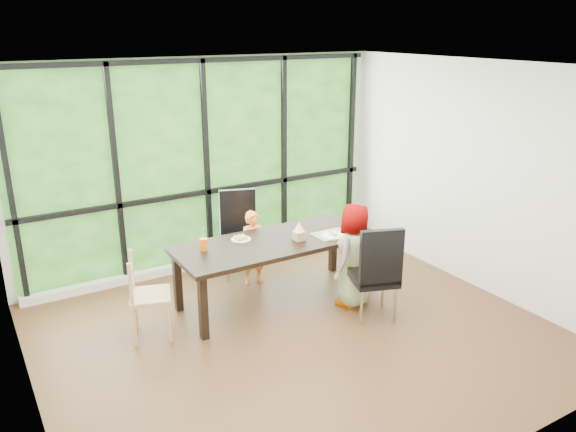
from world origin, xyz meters
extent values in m
plane|color=black|center=(0.00, 0.00, 0.00)|extent=(5.00, 5.00, 0.00)
plane|color=silver|center=(0.00, 2.25, 1.35)|extent=(5.00, 0.00, 5.00)
cube|color=#1A4518|center=(0.00, 2.23, 1.35)|extent=(4.80, 0.02, 2.65)
cube|color=silver|center=(0.00, 2.15, 0.05)|extent=(4.80, 0.12, 0.10)
cube|color=black|center=(0.20, 0.78, 0.38)|extent=(2.33, 0.97, 0.75)
cube|color=black|center=(0.18, 1.65, 0.54)|extent=(0.58, 0.58, 1.08)
cube|color=black|center=(0.92, -0.10, 0.54)|extent=(0.59, 0.59, 1.08)
cube|color=tan|center=(-1.28, 0.75, 0.45)|extent=(0.51, 0.52, 0.90)
imported|color=orange|center=(0.20, 1.33, 0.47)|extent=(0.38, 0.28, 0.94)
imported|color=gray|center=(0.89, 0.26, 0.60)|extent=(0.69, 0.59, 1.20)
cube|color=tan|center=(0.85, 0.60, 0.75)|extent=(0.42, 0.31, 0.01)
cylinder|color=white|center=(-0.13, 0.99, 0.76)|extent=(0.22, 0.22, 0.01)
cylinder|color=white|center=(0.83, 0.55, 0.76)|extent=(0.27, 0.27, 0.02)
cylinder|color=orange|center=(-0.61, 0.92, 0.82)|extent=(0.08, 0.08, 0.13)
cylinder|color=#50B428|center=(1.18, 0.54, 0.80)|extent=(0.07, 0.07, 0.11)
cylinder|color=white|center=(1.25, 0.80, 0.79)|extent=(0.08, 0.08, 0.08)
cube|color=tan|center=(0.43, 0.65, 0.80)|extent=(0.12, 0.12, 0.10)
cylinder|color=white|center=(-0.61, 0.92, 0.92)|extent=(0.01, 0.04, 0.20)
cylinder|color=pink|center=(1.18, 0.54, 0.90)|extent=(0.01, 0.04, 0.20)
cone|color=white|center=(0.43, 0.65, 0.91)|extent=(0.12, 0.12, 0.11)
camera|label=1|loc=(-2.77, -4.42, 3.06)|focal=35.43mm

